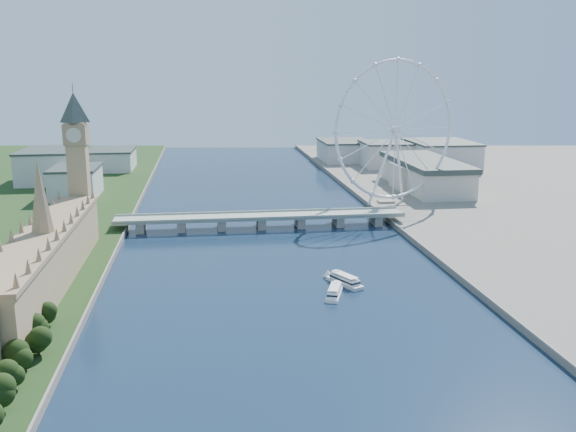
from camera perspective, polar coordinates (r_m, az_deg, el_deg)
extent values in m
cube|color=tan|center=(369.49, -20.74, -3.80)|extent=(24.00, 200.00, 28.00)
cone|color=#937A59|center=(361.39, -21.18, 1.69)|extent=(12.00, 12.00, 40.00)
cube|color=tan|center=(467.09, -18.06, 3.02)|extent=(13.00, 13.00, 80.00)
cube|color=#937A59|center=(463.08, -18.34, 6.92)|extent=(15.00, 15.00, 14.00)
pyramid|color=#2D3833|center=(461.37, -18.58, 10.38)|extent=(20.02, 20.02, 20.00)
cube|color=gray|center=(489.10, -2.41, -0.06)|extent=(220.00, 22.00, 2.00)
cube|color=gray|center=(490.77, -12.93, -0.90)|extent=(6.00, 20.00, 7.50)
cube|color=gray|center=(488.73, -9.43, -0.80)|extent=(6.00, 20.00, 7.50)
cube|color=gray|center=(488.54, -5.92, -0.70)|extent=(6.00, 20.00, 7.50)
cube|color=gray|center=(490.18, -2.41, -0.60)|extent=(6.00, 20.00, 7.50)
cube|color=gray|center=(493.64, 1.06, -0.49)|extent=(6.00, 20.00, 7.50)
cube|color=gray|center=(498.89, 4.47, -0.39)|extent=(6.00, 20.00, 7.50)
cube|color=gray|center=(505.86, 7.80, -0.29)|extent=(6.00, 20.00, 7.50)
torus|color=silver|center=(556.35, 9.52, 7.55)|extent=(113.60, 39.12, 118.60)
cylinder|color=silver|center=(556.35, 9.52, 7.55)|extent=(7.25, 6.61, 6.00)
cube|color=gray|center=(574.16, 8.71, 1.28)|extent=(14.00, 10.00, 2.00)
cube|color=beige|center=(624.72, -18.33, 2.82)|extent=(40.00, 60.00, 26.00)
cube|color=beige|center=(719.54, -20.18, 4.17)|extent=(60.00, 80.00, 32.00)
cube|color=beige|center=(789.32, -15.37, 4.83)|extent=(50.00, 70.00, 22.00)
cube|color=beige|center=(793.28, 8.83, 5.39)|extent=(60.00, 60.00, 28.00)
cube|color=beige|center=(793.42, 13.42, 5.27)|extent=(70.00, 90.00, 30.00)
cube|color=beige|center=(841.28, 5.06, 5.77)|extent=(60.00, 80.00, 24.00)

